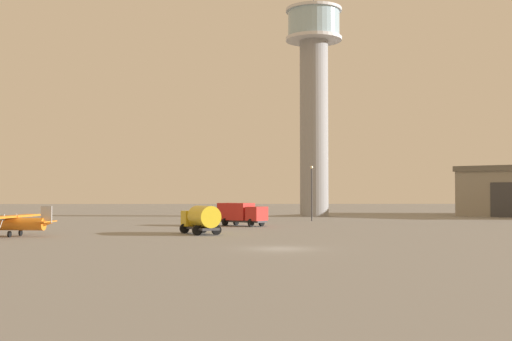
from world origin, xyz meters
TOP-DOWN VIEW (x-y plane):
  - ground_plane at (0.00, 0.00)m, footprint 400.00×400.00m
  - control_tower at (11.02, 66.79)m, footprint 10.14×10.14m
  - airplane_orange at (-24.69, 14.54)m, footprint 7.86×10.04m
  - truck_box_red at (-2.51, 33.74)m, footprint 6.53×5.92m
  - truck_fuel_tanker_yellow at (-6.79, 17.29)m, footprint 4.42×6.04m
  - light_post_east at (8.22, 47.66)m, footprint 0.44×0.44m

SIDE VIEW (x-z plane):
  - ground_plane at x=0.00m, z-range 0.00..0.00m
  - airplane_orange at x=-24.69m, z-range -0.10..2.85m
  - truck_fuel_tanker_yellow at x=-6.79m, z-range 0.15..3.07m
  - truck_box_red at x=-2.51m, z-range 0.18..3.09m
  - light_post_east at x=8.22m, z-range 0.82..9.11m
  - control_tower at x=11.02m, z-range 2.38..43.99m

